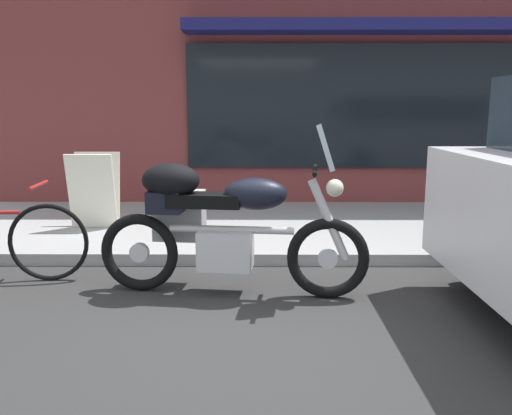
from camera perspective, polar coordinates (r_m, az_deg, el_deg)
The scene contains 3 objects.
ground_plane at distance 4.06m, azimuth -0.16°, elevation -11.62°, with size 80.00×80.00×0.00m, color #2F2F2F.
touring_motorcycle at distance 4.42m, azimuth -4.18°, elevation -1.50°, with size 2.24×0.81×1.41m.
sandwich_board_sign at distance 6.67m, azimuth -16.89°, elevation 1.81°, with size 0.55×0.41×0.89m.
Camera 1 is at (0.03, -3.76, 1.54)m, focal length 37.43 mm.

